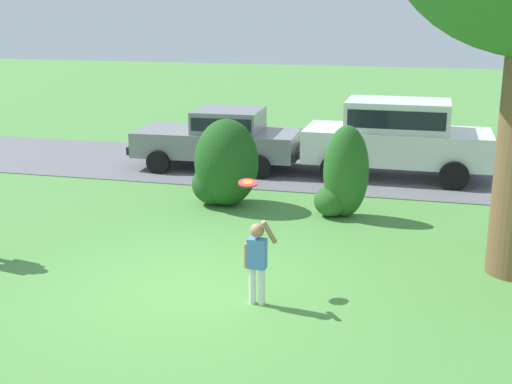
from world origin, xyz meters
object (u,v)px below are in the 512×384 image
Objects in this scene: parked_sedan at (221,136)px; frisbee at (248,183)px; child_thrower at (257,257)px; parked_suv at (397,134)px.

frisbee is at bearing -69.80° from parked_sedan.
child_thrower is at bearing -69.35° from parked_sedan.
parked_suv is 8.28m from child_thrower.
parked_sedan is 4.51m from parked_suv.
parked_sedan is 15.69× the size of frisbee.
child_thrower is (-1.49, -8.13, -0.36)m from parked_suv.
frisbee is (2.70, -7.35, 0.77)m from parked_sedan.
child_thrower is at bearing -100.38° from parked_suv.
frisbee is at bearing -103.44° from parked_suv.
parked_suv reaches higher than child_thrower.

